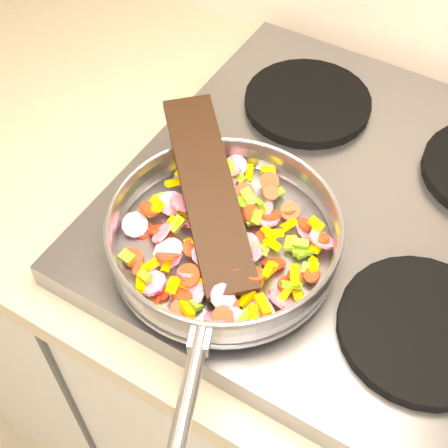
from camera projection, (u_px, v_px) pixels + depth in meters
The scene contains 7 objects.
cooktop at pixel (353, 212), 0.84m from camera, with size 0.60×0.60×0.04m, color #939399.
grate_fl at pixel (210, 228), 0.79m from camera, with size 0.19×0.19×0.02m, color black.
grate_fr at pixel (422, 329), 0.70m from camera, with size 0.19×0.19×0.02m, color black.
grate_bl at pixel (308, 102), 0.94m from camera, with size 0.19×0.19×0.02m, color black.
saute_pan at pixel (224, 235), 0.73m from camera, with size 0.31×0.46×0.05m.
vegetable_heap at pixel (224, 242), 0.74m from camera, with size 0.25×0.26×0.05m.
wooden_spatula at pixel (208, 190), 0.75m from camera, with size 0.27×0.06×0.01m, color black.
Camera 1 is at (-0.57, 1.12, 1.57)m, focal length 50.00 mm.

